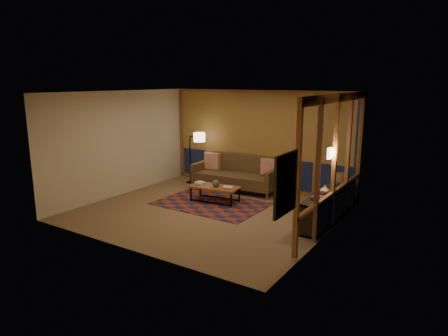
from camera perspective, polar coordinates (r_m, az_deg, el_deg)
The scene contains 21 objects.
floor at distance 9.24m, azimuth -2.26°, elevation -6.21°, with size 5.50×5.00×0.01m, color #997E5F.
ceiling at distance 8.76m, azimuth -2.42°, elevation 10.77°, with size 5.50×5.00×0.01m, color white.
walls at distance 8.90m, azimuth -2.34°, elevation 2.05°, with size 5.51×5.01×2.70m.
window_wall_back at distance 10.95m, azimuth 5.02°, elevation 3.97°, with size 5.30×0.16×2.60m, color #A86930, non-canonical shape.
window_wall_right at distance 8.26m, azimuth 15.54°, elevation 0.79°, with size 0.16×3.70×2.60m, color #A86930, non-canonical shape.
wall_art at distance 5.99m, azimuth 8.73°, elevation -2.24°, with size 0.06×0.74×0.94m, color red, non-canonical shape.
wall_sconce at distance 8.10m, azimuth 14.90°, elevation 2.05°, with size 0.12×0.18×0.22m, color #FFE2BB, non-canonical shape.
sofa at distance 10.85m, azimuth 1.65°, elevation -0.80°, with size 2.30×0.93×0.94m, color brown, non-canonical shape.
pillow_left at distance 11.32m, azimuth -1.66°, elevation 0.94°, with size 0.45×0.15×0.45m, color #B32E0C, non-canonical shape.
pillow_right at distance 10.63m, azimuth 6.40°, elevation 0.02°, with size 0.42×0.14×0.42m, color #B32E0C, non-canonical shape.
area_rug at distance 9.77m, azimuth -1.92°, elevation -5.12°, with size 2.59×1.72×0.01m, color #953014.
coffee_table at distance 9.87m, azimuth -1.29°, elevation -3.75°, with size 1.21×0.55×0.40m, color #A86930, non-canonical shape.
book_stack_a at distance 9.98m, azimuth -3.45°, elevation -2.20°, with size 0.21×0.17×0.06m, color silver, non-canonical shape.
book_stack_b at distance 9.62m, azimuth 0.61°, elevation -2.80°, with size 0.22×0.17×0.04m, color silver, non-canonical shape.
ceramic_pot at distance 9.74m, azimuth -1.18°, elevation -2.19°, with size 0.18×0.18×0.18m, color #212128.
floor_lamp at distance 11.66m, azimuth -4.87°, elevation 1.52°, with size 0.50×0.33×1.51m, color black, non-canonical shape.
bookshelf at distance 8.94m, azimuth 14.78°, elevation -5.10°, with size 0.40×2.58×0.64m, color #32261C, non-canonical shape.
basket at distance 9.65m, azimuth 16.47°, elevation -1.31°, with size 0.27×0.27×0.20m, color brown.
teal_bowl at distance 9.14m, azimuth 15.58°, elevation -2.17°, with size 0.15×0.15×0.15m, color #206359.
vase at distance 8.50m, azimuth 14.19°, elevation -3.01°, with size 0.19×0.19×0.20m, color tan.
shelf_book_stack at distance 8.10m, azimuth 13.12°, elevation -4.17°, with size 0.18×0.25×0.07m, color silver, non-canonical shape.
Camera 1 is at (5.06, -7.15, 2.95)m, focal length 32.00 mm.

